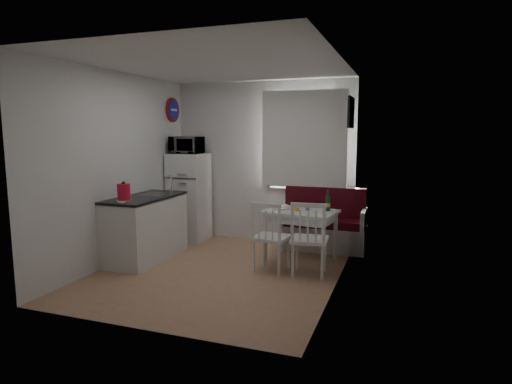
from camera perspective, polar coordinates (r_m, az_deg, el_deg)
floor at (r=5.66m, az=-4.85°, el=-10.46°), size 3.00×3.50×0.02m
ceiling at (r=5.43m, az=-5.19°, el=16.56°), size 3.00×3.50×0.02m
wall_back at (r=7.02m, az=0.91°, el=4.02°), size 3.00×0.02×2.60m
wall_front at (r=3.87m, az=-15.75°, el=0.43°), size 3.00×0.02×2.60m
wall_left at (r=6.16m, az=-17.84°, el=3.07°), size 0.02×3.50×2.60m
wall_right at (r=4.96m, az=10.98°, el=2.20°), size 0.02×3.50×2.60m
window at (r=6.78m, az=6.49°, el=6.58°), size 1.22×0.06×1.47m
curtain at (r=6.71m, az=6.36°, el=6.99°), size 1.35×0.02×1.50m
kitchen_counter at (r=6.24m, az=-14.43°, el=-4.60°), size 0.62×1.32×1.16m
wall_sign at (r=7.34m, az=-10.99°, el=10.69°), size 0.03×0.40×0.40m
picture_frame at (r=6.04m, az=12.51°, el=10.30°), size 0.04×0.52×0.42m
bench at (r=6.67m, az=8.85°, el=-4.88°), size 1.31×0.51×0.94m
dining_table at (r=5.97m, az=6.02°, el=-3.23°), size 1.03×0.78×0.71m
chair_left at (r=5.42m, az=1.78°, el=-5.03°), size 0.47×0.45×0.49m
chair_right at (r=5.29m, az=6.97°, el=-5.20°), size 0.48×0.46×0.51m
fridge at (r=7.23m, az=-8.90°, el=-0.60°), size 0.58×0.58×1.44m
microwave at (r=7.11m, az=-9.24°, el=6.19°), size 0.50×0.34×0.28m
kettle at (r=5.68m, az=-17.22°, el=-0.04°), size 0.19×0.19×0.26m
wine_bottle at (r=5.96m, az=9.55°, el=-1.14°), size 0.07×0.07×0.29m
drinking_glass_orange at (r=5.91m, az=5.45°, el=-2.01°), size 0.07×0.07×0.11m
drinking_glass_blue at (r=5.98m, az=6.89°, el=-1.99°), size 0.06×0.06×0.09m
plate at (r=6.05m, az=3.31°, el=-2.19°), size 0.27×0.27×0.02m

